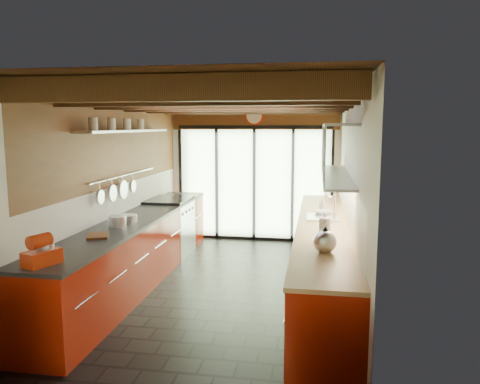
{
  "coord_description": "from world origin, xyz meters",
  "views": [
    {
      "loc": [
        1.18,
        -6.01,
        2.18
      ],
      "look_at": [
        0.11,
        0.4,
        1.25
      ],
      "focal_mm": 35.0,
      "sensor_mm": 36.0,
      "label": 1
    }
  ],
  "objects_px": {
    "kettle": "(325,240)",
    "paper_towel": "(325,231)",
    "bowl": "(323,213)",
    "soap_bottle": "(323,203)",
    "stand_mixer": "(42,252)"
  },
  "relations": [
    {
      "from": "kettle",
      "to": "paper_towel",
      "type": "xyz_separation_m",
      "value": [
        0.0,
        0.35,
        0.02
      ]
    },
    {
      "from": "kettle",
      "to": "bowl",
      "type": "relative_size",
      "value": 1.29
    },
    {
      "from": "kettle",
      "to": "soap_bottle",
      "type": "bearing_deg",
      "value": 90.0
    },
    {
      "from": "stand_mixer",
      "to": "soap_bottle",
      "type": "height_order",
      "value": "stand_mixer"
    },
    {
      "from": "soap_bottle",
      "to": "bowl",
      "type": "bearing_deg",
      "value": -90.0
    },
    {
      "from": "stand_mixer",
      "to": "kettle",
      "type": "bearing_deg",
      "value": 18.66
    },
    {
      "from": "paper_towel",
      "to": "bowl",
      "type": "relative_size",
      "value": 1.34
    },
    {
      "from": "stand_mixer",
      "to": "soap_bottle",
      "type": "bearing_deg",
      "value": 52.9
    },
    {
      "from": "stand_mixer",
      "to": "bowl",
      "type": "height_order",
      "value": "stand_mixer"
    },
    {
      "from": "bowl",
      "to": "paper_towel",
      "type": "bearing_deg",
      "value": -90.0
    },
    {
      "from": "stand_mixer",
      "to": "soap_bottle",
      "type": "xyz_separation_m",
      "value": [
        2.54,
        3.36,
        -0.03
      ]
    },
    {
      "from": "kettle",
      "to": "soap_bottle",
      "type": "height_order",
      "value": "kettle"
    },
    {
      "from": "paper_towel",
      "to": "stand_mixer",
      "type": "bearing_deg",
      "value": -154.49
    },
    {
      "from": "stand_mixer",
      "to": "paper_towel",
      "type": "bearing_deg",
      "value": 25.51
    },
    {
      "from": "stand_mixer",
      "to": "bowl",
      "type": "xyz_separation_m",
      "value": [
        2.54,
        2.87,
        -0.08
      ]
    }
  ]
}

